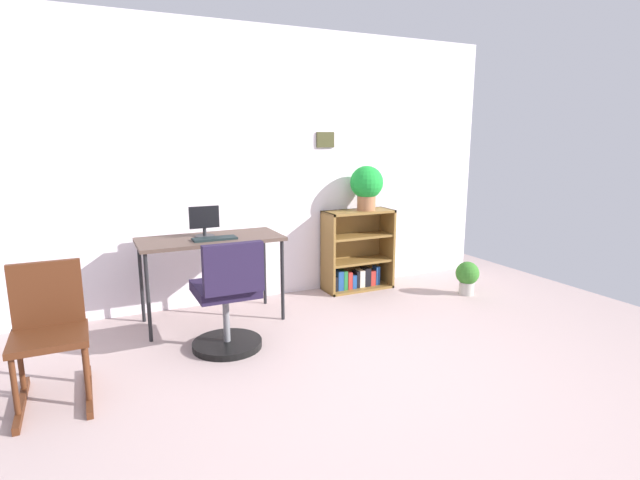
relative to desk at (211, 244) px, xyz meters
The scene contains 10 objects.
ground_plane 1.87m from the desk, 71.41° to the right, with size 6.24×6.24×0.00m, color #B49B98.
wall_back 0.96m from the desk, 41.65° to the left, with size 5.20×0.12×2.56m.
desk is the anchor object (origin of this frame).
monitor 0.19m from the desk, 127.18° to the left, with size 0.25×0.17×0.26m.
keyboard 0.13m from the desk, 84.09° to the right, with size 0.35×0.14×0.02m, color black.
office_chair 0.73m from the desk, 93.82° to the right, with size 0.52×0.55×0.85m.
rocking_chair 1.47m from the desk, 144.50° to the right, with size 0.42×0.64×0.82m.
bookshelf_low 1.63m from the desk, 10.77° to the left, with size 0.72×0.30×0.83m.
potted_plant_on_shelf 1.72m from the desk, ahead, with size 0.33×0.33×0.45m.
potted_plant_floor 2.55m from the desk, ahead, with size 0.23×0.23×0.34m.
Camera 1 is at (-1.48, -2.40, 1.55)m, focal length 27.77 mm.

